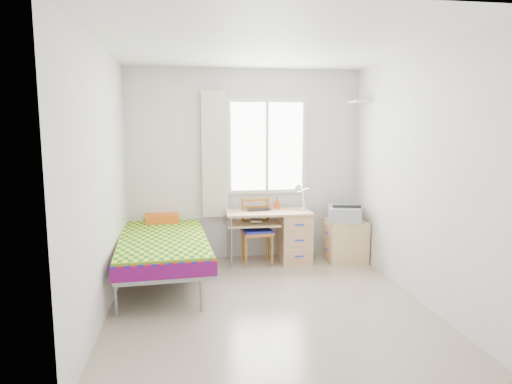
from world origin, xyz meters
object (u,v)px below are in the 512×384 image
chair (257,227)px  printer (344,213)px  bed (163,242)px  cabinet (345,241)px  desk (290,234)px

chair → printer: (1.17, -0.09, 0.17)m
bed → cabinet: (2.42, 0.37, -0.18)m
bed → printer: bearing=5.3°
desk → cabinet: desk is taller
chair → cabinet: (1.21, -0.09, -0.22)m
desk → chair: (-0.45, 0.00, 0.11)m
printer → desk: bearing=-173.8°
desk → printer: 0.78m
bed → cabinet: 2.45m
cabinet → printer: size_ratio=1.00×
chair → cabinet: bearing=-8.5°
printer → chair: bearing=-171.1°
desk → cabinet: (0.76, -0.09, -0.10)m
cabinet → printer: bearing=-179.0°
chair → printer: 1.19m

